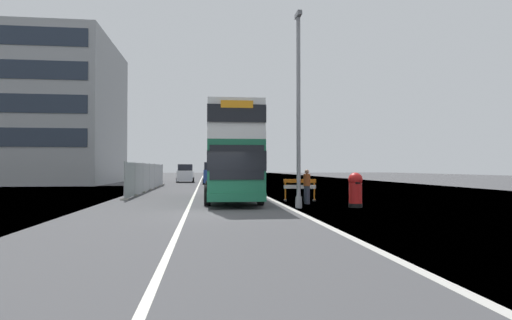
{
  "coord_description": "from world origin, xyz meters",
  "views": [
    {
      "loc": [
        -0.44,
        -16.4,
        1.8
      ],
      "look_at": [
        2.09,
        4.9,
        2.2
      ],
      "focal_mm": 29.46,
      "sensor_mm": 36.0,
      "label": 1
    }
  ],
  "objects_px": {
    "roadworks_barrier": "(300,187)",
    "car_oncoming_near": "(223,176)",
    "lamppost_foreground": "(298,115)",
    "double_decker_bus": "(231,154)",
    "car_receding_far": "(185,174)",
    "pedestrian_at_kerb": "(307,187)",
    "car_receding_mid": "(212,174)",
    "red_pillar_postbox": "(355,188)"
  },
  "relations": [
    {
      "from": "lamppost_foreground",
      "to": "car_oncoming_near",
      "type": "relative_size",
      "value": 2.08
    },
    {
      "from": "red_pillar_postbox",
      "to": "roadworks_barrier",
      "type": "xyz_separation_m",
      "value": [
        -1.72,
        3.83,
        -0.11
      ]
    },
    {
      "from": "car_receding_mid",
      "to": "double_decker_bus",
      "type": "bearing_deg",
      "value": -88.07
    },
    {
      "from": "lamppost_foreground",
      "to": "red_pillar_postbox",
      "type": "bearing_deg",
      "value": 1.94
    },
    {
      "from": "car_oncoming_near",
      "to": "pedestrian_at_kerb",
      "type": "distance_m",
      "value": 18.37
    },
    {
      "from": "double_decker_bus",
      "to": "roadworks_barrier",
      "type": "xyz_separation_m",
      "value": [
        3.69,
        -1.19,
        -1.81
      ]
    },
    {
      "from": "roadworks_barrier",
      "to": "car_oncoming_near",
      "type": "height_order",
      "value": "car_oncoming_near"
    },
    {
      "from": "car_receding_mid",
      "to": "pedestrian_at_kerb",
      "type": "relative_size",
      "value": 2.59
    },
    {
      "from": "car_receding_far",
      "to": "pedestrian_at_kerb",
      "type": "xyz_separation_m",
      "value": [
        7.55,
        -32.48,
        -0.18
      ]
    },
    {
      "from": "red_pillar_postbox",
      "to": "car_oncoming_near",
      "type": "relative_size",
      "value": 0.38
    },
    {
      "from": "lamppost_foreground",
      "to": "car_receding_far",
      "type": "xyz_separation_m",
      "value": [
        -6.68,
        34.52,
        -3.11
      ]
    },
    {
      "from": "red_pillar_postbox",
      "to": "car_receding_mid",
      "type": "relative_size",
      "value": 0.36
    },
    {
      "from": "double_decker_bus",
      "to": "roadworks_barrier",
      "type": "relative_size",
      "value": 6.5
    },
    {
      "from": "roadworks_barrier",
      "to": "car_receding_mid",
      "type": "xyz_separation_m",
      "value": [
        -4.47,
        24.29,
        0.36
      ]
    },
    {
      "from": "double_decker_bus",
      "to": "red_pillar_postbox",
      "type": "xyz_separation_m",
      "value": [
        5.41,
        -5.02,
        -1.71
      ]
    },
    {
      "from": "red_pillar_postbox",
      "to": "car_receding_far",
      "type": "distance_m",
      "value": 35.68
    },
    {
      "from": "red_pillar_postbox",
      "to": "roadworks_barrier",
      "type": "relative_size",
      "value": 0.91
    },
    {
      "from": "lamppost_foreground",
      "to": "roadworks_barrier",
      "type": "distance_m",
      "value": 5.27
    },
    {
      "from": "car_receding_mid",
      "to": "roadworks_barrier",
      "type": "bearing_deg",
      "value": -79.58
    },
    {
      "from": "pedestrian_at_kerb",
      "to": "double_decker_bus",
      "type": "bearing_deg",
      "value": 139.76
    },
    {
      "from": "car_receding_mid",
      "to": "pedestrian_at_kerb",
      "type": "distance_m",
      "value": 26.53
    },
    {
      "from": "car_oncoming_near",
      "to": "red_pillar_postbox",
      "type": "bearing_deg",
      "value": -75.22
    },
    {
      "from": "lamppost_foreground",
      "to": "double_decker_bus",
      "type": "bearing_deg",
      "value": 118.27
    },
    {
      "from": "roadworks_barrier",
      "to": "car_receding_far",
      "type": "distance_m",
      "value": 31.54
    },
    {
      "from": "car_oncoming_near",
      "to": "car_receding_far",
      "type": "relative_size",
      "value": 0.99
    },
    {
      "from": "double_decker_bus",
      "to": "car_receding_mid",
      "type": "relative_size",
      "value": 2.55
    },
    {
      "from": "double_decker_bus",
      "to": "pedestrian_at_kerb",
      "type": "distance_m",
      "value": 5.04
    },
    {
      "from": "double_decker_bus",
      "to": "car_receding_far",
      "type": "height_order",
      "value": "double_decker_bus"
    },
    {
      "from": "double_decker_bus",
      "to": "car_receding_mid",
      "type": "bearing_deg",
      "value": 91.93
    },
    {
      "from": "lamppost_foreground",
      "to": "roadworks_barrier",
      "type": "height_order",
      "value": "lamppost_foreground"
    },
    {
      "from": "car_receding_mid",
      "to": "car_oncoming_near",
      "type": "bearing_deg",
      "value": -83.58
    },
    {
      "from": "pedestrian_at_kerb",
      "to": "red_pillar_postbox",
      "type": "bearing_deg",
      "value": -47.55
    },
    {
      "from": "lamppost_foreground",
      "to": "red_pillar_postbox",
      "type": "height_order",
      "value": "lamppost_foreground"
    },
    {
      "from": "roadworks_barrier",
      "to": "pedestrian_at_kerb",
      "type": "height_order",
      "value": "pedestrian_at_kerb"
    },
    {
      "from": "red_pillar_postbox",
      "to": "double_decker_bus",
      "type": "bearing_deg",
      "value": 137.14
    },
    {
      "from": "roadworks_barrier",
      "to": "car_oncoming_near",
      "type": "xyz_separation_m",
      "value": [
        -3.55,
        16.16,
        0.26
      ]
    },
    {
      "from": "red_pillar_postbox",
      "to": "car_receding_mid",
      "type": "distance_m",
      "value": 28.79
    },
    {
      "from": "lamppost_foreground",
      "to": "car_receding_far",
      "type": "height_order",
      "value": "lamppost_foreground"
    },
    {
      "from": "lamppost_foreground",
      "to": "red_pillar_postbox",
      "type": "relative_size",
      "value": 5.54
    },
    {
      "from": "double_decker_bus",
      "to": "car_oncoming_near",
      "type": "xyz_separation_m",
      "value": [
        0.14,
        14.97,
        -1.56
      ]
    },
    {
      "from": "pedestrian_at_kerb",
      "to": "car_oncoming_near",
      "type": "bearing_deg",
      "value": 100.93
    },
    {
      "from": "lamppost_foreground",
      "to": "roadworks_barrier",
      "type": "bearing_deg",
      "value": 76.51
    }
  ]
}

